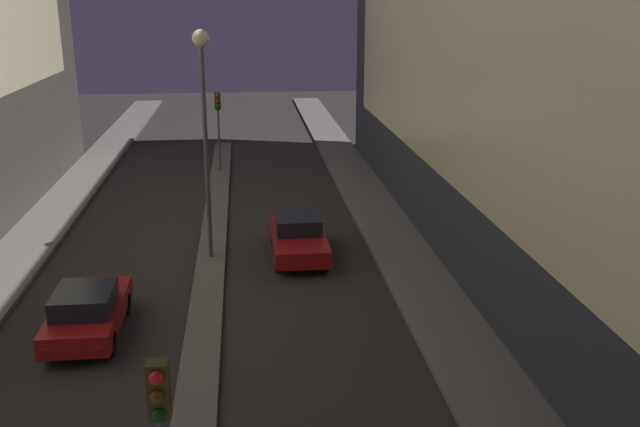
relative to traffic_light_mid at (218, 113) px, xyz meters
The scene contains 5 objects.
median_strip 12.54m from the traffic_light_mid, 90.00° to the right, with size 1.02×39.15×0.15m.
traffic_light_mid is the anchor object (origin of this frame).
street_lamp 13.70m from the traffic_light_mid, 90.00° to the right, with size 0.59×0.59×8.05m.
car_left_lane 19.54m from the traffic_light_mid, 99.55° to the right, with size 1.85×4.23×1.49m.
car_right_lane 13.84m from the traffic_light_mid, 76.33° to the right, with size 1.92×4.60×1.49m.
Camera 1 is at (1.33, -5.37, 9.30)m, focal length 40.00 mm.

